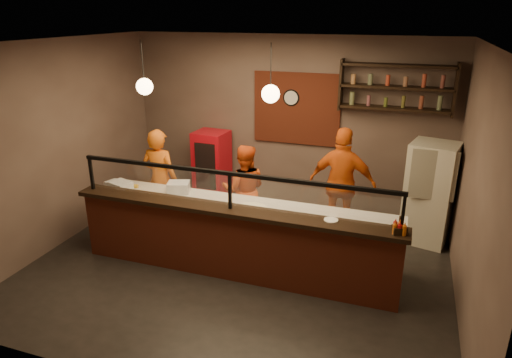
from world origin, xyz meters
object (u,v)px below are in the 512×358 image
at_px(fridge, 429,193).
at_px(pepper_mill, 400,223).
at_px(wall_clock, 291,98).
at_px(red_cooler, 212,167).
at_px(condiment_caddy, 399,230).
at_px(cook_mid, 244,190).
at_px(cook_left, 160,179).
at_px(pizza_dough, 251,209).
at_px(cook_right, 342,184).

height_order(fridge, pepper_mill, fridge).
xyz_separation_m(wall_clock, red_cooler, (-1.48, -0.31, -1.39)).
bearing_deg(wall_clock, condiment_caddy, -53.05).
bearing_deg(cook_mid, condiment_caddy, 133.45).
bearing_deg(wall_clock, cook_mid, -106.54).
distance_m(wall_clock, cook_left, 2.75).
xyz_separation_m(cook_left, condiment_caddy, (3.94, -1.15, 0.23)).
xyz_separation_m(condiment_caddy, pepper_mill, (0.00, 0.11, 0.04)).
bearing_deg(cook_left, wall_clock, -137.81).
xyz_separation_m(wall_clock, pizza_dough, (0.06, -2.38, -1.19)).
relative_size(cook_left, pepper_mill, 9.91).
distance_m(cook_left, red_cooler, 1.39).
relative_size(wall_clock, cook_left, 0.17).
relative_size(cook_mid, pizza_dough, 3.08).
bearing_deg(condiment_caddy, red_cooler, 145.24).
relative_size(fridge, red_cooler, 1.17).
xyz_separation_m(fridge, pizza_dough, (-2.44, -1.67, 0.07)).
bearing_deg(cook_left, pizza_dough, 159.35).
bearing_deg(fridge, red_cooler, -172.32).
xyz_separation_m(red_cooler, pepper_mill, (3.58, -2.37, 0.44)).
bearing_deg(pepper_mill, cook_mid, 152.64).
distance_m(cook_right, fridge, 1.39).
bearing_deg(pizza_dough, cook_mid, 115.09).
bearing_deg(condiment_caddy, fridge, 79.15).
relative_size(cook_left, cook_right, 0.94).
bearing_deg(red_cooler, cook_left, -101.28).
bearing_deg(wall_clock, red_cooler, -168.14).
height_order(cook_mid, condiment_caddy, cook_mid).
bearing_deg(red_cooler, condiment_caddy, -30.60).
relative_size(cook_mid, cook_right, 0.83).
bearing_deg(cook_mid, cook_left, -6.98).
bearing_deg(condiment_caddy, cook_mid, 150.66).
height_order(cook_right, pizza_dough, cook_right).
distance_m(red_cooler, pepper_mill, 4.31).
relative_size(wall_clock, cook_right, 0.16).
bearing_deg(red_cooler, fridge, -1.50).
bearing_deg(fridge, cook_right, -154.18).
bearing_deg(cook_mid, red_cooler, -62.32).
height_order(wall_clock, pepper_mill, wall_clock).
height_order(condiment_caddy, pepper_mill, pepper_mill).
xyz_separation_m(red_cooler, pizza_dough, (1.53, -2.07, 0.20)).
bearing_deg(red_cooler, wall_clock, 16.02).
height_order(red_cooler, condiment_caddy, red_cooler).
xyz_separation_m(cook_left, cook_right, (2.99, 0.64, 0.06)).
bearing_deg(wall_clock, pizza_dough, -88.66).
xyz_separation_m(cook_left, fridge, (4.34, 0.94, -0.05)).
xyz_separation_m(wall_clock, pepper_mill, (2.10, -2.68, -0.95)).
xyz_separation_m(pizza_dough, pepper_mill, (2.04, -0.30, 0.24)).
relative_size(pizza_dough, condiment_caddy, 3.04).
bearing_deg(cook_right, fridge, -164.65).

